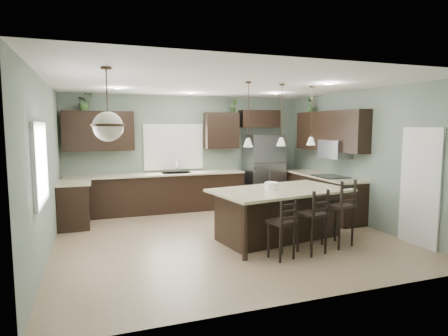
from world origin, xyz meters
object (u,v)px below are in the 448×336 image
(kitchen_island, at_px, (280,214))
(bar_stool_left, at_px, (281,229))
(refrigerator, at_px, (264,170))
(serving_dish, at_px, (271,186))
(plant_back_left, at_px, (85,102))
(bar_stool_right, at_px, (338,213))
(bar_stool_center, at_px, (312,221))

(kitchen_island, distance_m, bar_stool_left, 1.03)
(refrigerator, xyz_separation_m, serving_dish, (-1.17, -2.78, 0.07))
(plant_back_left, bearing_deg, bar_stool_right, -42.17)
(refrigerator, height_order, bar_stool_right, refrigerator)
(refrigerator, bearing_deg, bar_stool_right, -93.63)
(kitchen_island, xyz_separation_m, bar_stool_left, (-0.46, -0.92, 0.02))
(serving_dish, bearing_deg, kitchen_island, 9.71)
(serving_dish, bearing_deg, bar_stool_center, -68.57)
(kitchen_island, height_order, bar_stool_center, bar_stool_center)
(refrigerator, relative_size, bar_stool_right, 1.59)
(plant_back_left, bearing_deg, kitchen_island, -42.21)
(bar_stool_left, bearing_deg, serving_dish, 60.36)
(serving_dish, bearing_deg, bar_stool_left, -106.61)
(plant_back_left, bearing_deg, bar_stool_center, -48.33)
(bar_stool_center, xyz_separation_m, bar_stool_right, (0.63, 0.18, 0.05))
(serving_dish, relative_size, bar_stool_center, 0.23)
(kitchen_island, xyz_separation_m, plant_back_left, (-3.31, 3.00, 2.13))
(refrigerator, distance_m, kitchen_island, 2.94)
(bar_stool_left, bearing_deg, bar_stool_center, -6.69)
(bar_stool_left, relative_size, bar_stool_right, 0.83)
(serving_dish, distance_m, bar_stool_right, 1.22)
(refrigerator, distance_m, plant_back_left, 4.60)
(bar_stool_center, bearing_deg, serving_dish, 98.13)
(kitchen_island, distance_m, bar_stool_center, 0.87)
(refrigerator, bearing_deg, kitchen_island, -109.48)
(kitchen_island, relative_size, plant_back_left, 6.29)
(refrigerator, xyz_separation_m, plant_back_left, (-4.28, 0.26, 1.67))
(serving_dish, bearing_deg, refrigerator, 67.20)
(refrigerator, height_order, bar_stool_left, refrigerator)
(kitchen_island, xyz_separation_m, serving_dish, (-0.20, -0.03, 0.53))
(kitchen_island, bearing_deg, plant_back_left, 128.09)
(kitchen_island, distance_m, serving_dish, 0.57)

